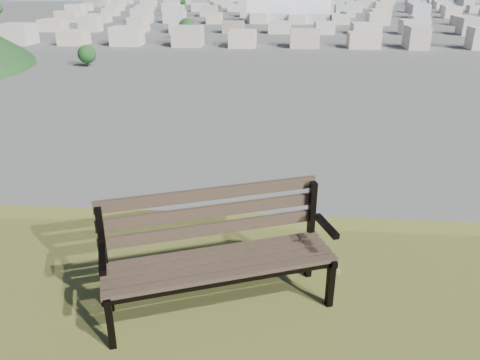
{
  "coord_description": "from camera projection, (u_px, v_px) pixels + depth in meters",
  "views": [
    {
      "loc": [
        1.79,
        -0.53,
        27.57
      ],
      "look_at": [
        1.38,
        4.61,
        25.3
      ],
      "focal_mm": 35.0,
      "sensor_mm": 36.0,
      "label": 1
    }
  ],
  "objects": [
    {
      "name": "park_bench",
      "position": [
        217.0,
        246.0,
        3.8
      ],
      "size": [
        1.94,
        1.2,
        0.97
      ],
      "rotation": [
        0.0,
        0.0,
        0.36
      ],
      "color": "#443427",
      "rests_on": "hilltop_mesa"
    },
    {
      "name": "arena",
      "position": [
        289.0,
        14.0,
        292.57
      ],
      "size": [
        52.16,
        25.14,
        21.41
      ],
      "rotation": [
        0.0,
        0.0,
        -0.07
      ],
      "color": "silver",
      "rests_on": "ground"
    },
    {
      "name": "city_blocks",
      "position": [
        277.0,
        8.0,
        370.14
      ],
      "size": [
        395.0,
        361.0,
        7.0
      ],
      "color": "beige",
      "rests_on": "ground"
    },
    {
      "name": "city_trees",
      "position": [
        236.0,
        13.0,
        302.69
      ],
      "size": [
        406.52,
        387.2,
        9.98
      ],
      "color": "#34241A",
      "rests_on": "ground"
    }
  ]
}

